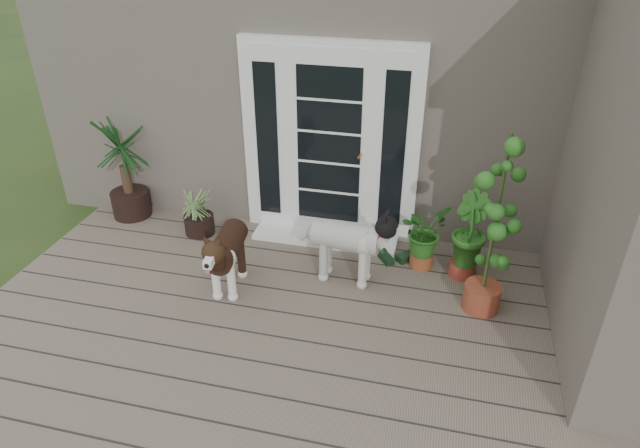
# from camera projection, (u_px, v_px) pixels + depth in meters

# --- Properties ---
(deck) EXTENTS (6.20, 4.60, 0.12)m
(deck) POSITION_uv_depth(u_px,v_px,m) (293.00, 373.00, 4.55)
(deck) COLOR #6B5B4C
(deck) RESTS_ON ground
(house_main) EXTENTS (7.40, 4.00, 3.10)m
(house_main) POSITION_uv_depth(u_px,v_px,m) (379.00, 63.00, 7.36)
(house_main) COLOR #665E54
(house_main) RESTS_ON ground
(door_unit) EXTENTS (1.90, 0.14, 2.15)m
(door_unit) POSITION_uv_depth(u_px,v_px,m) (330.00, 143.00, 5.86)
(door_unit) COLOR white
(door_unit) RESTS_ON deck
(door_step) EXTENTS (1.60, 0.40, 0.05)m
(door_step) POSITION_uv_depth(u_px,v_px,m) (325.00, 237.00, 6.22)
(door_step) COLOR white
(door_step) RESTS_ON deck
(brindle_dog) EXTENTS (0.44, 0.86, 0.69)m
(brindle_dog) POSITION_uv_depth(u_px,v_px,m) (228.00, 258.00, 5.29)
(brindle_dog) COLOR black
(brindle_dog) RESTS_ON deck
(white_dog) EXTENTS (0.90, 0.45, 0.73)m
(white_dog) POSITION_uv_depth(u_px,v_px,m) (346.00, 248.00, 5.40)
(white_dog) COLOR white
(white_dog) RESTS_ON deck
(spider_plant) EXTENTS (0.65, 0.65, 0.59)m
(spider_plant) POSITION_uv_depth(u_px,v_px,m) (198.00, 210.00, 6.21)
(spider_plant) COLOR #ADBE75
(spider_plant) RESTS_ON deck
(yucca) EXTENTS (0.93, 0.93, 1.23)m
(yucca) POSITION_uv_depth(u_px,v_px,m) (124.00, 168.00, 6.41)
(yucca) COLOR black
(yucca) RESTS_ON deck
(herb_a) EXTENTS (0.66, 0.66, 0.62)m
(herb_a) POSITION_uv_depth(u_px,v_px,m) (423.00, 240.00, 5.63)
(herb_a) COLOR #1B5618
(herb_a) RESTS_ON deck
(herb_b) EXTENTS (0.58, 0.58, 0.68)m
(herb_b) POSITION_uv_depth(u_px,v_px,m) (466.00, 246.00, 5.47)
(herb_b) COLOR #224D16
(herb_b) RESTS_ON deck
(herb_c) EXTENTS (0.40, 0.40, 0.48)m
(herb_c) POSITION_uv_depth(u_px,v_px,m) (568.00, 250.00, 5.60)
(herb_c) COLOR #224E16
(herb_c) RESTS_ON deck
(sapling) EXTENTS (0.63, 0.63, 1.79)m
(sapling) POSITION_uv_depth(u_px,v_px,m) (495.00, 225.00, 4.73)
(sapling) COLOR #215919
(sapling) RESTS_ON deck
(clog_left) EXTENTS (0.27, 0.31, 0.08)m
(clog_left) POSITION_uv_depth(u_px,v_px,m) (385.00, 257.00, 5.85)
(clog_left) COLOR black
(clog_left) RESTS_ON deck
(clog_right) EXTENTS (0.33, 0.34, 0.10)m
(clog_right) POSITION_uv_depth(u_px,v_px,m) (409.00, 255.00, 5.87)
(clog_right) COLOR black
(clog_right) RESTS_ON deck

